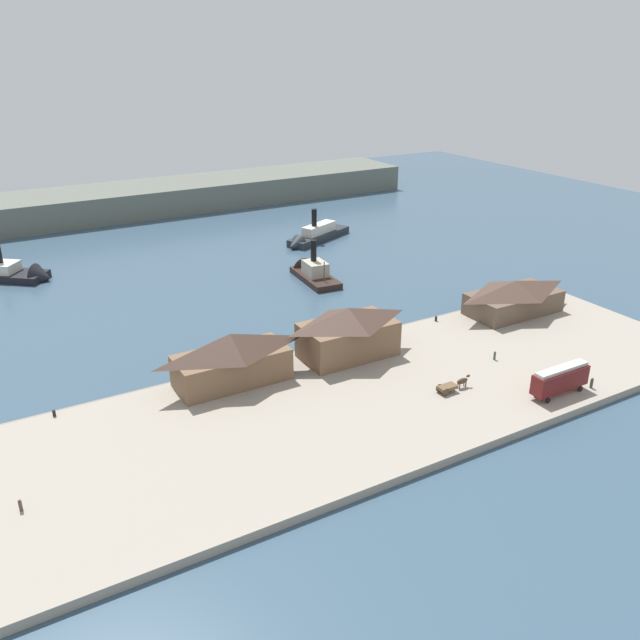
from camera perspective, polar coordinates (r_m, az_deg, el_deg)
name	(u,v)px	position (r m, az deg, el deg)	size (l,w,h in m)	color
ground_plane	(315,342)	(115.17, -0.43, -1.94)	(320.00, 320.00, 0.00)	#385166
quay_promenade	(388,392)	(98.49, 5.97, -6.30)	(110.00, 36.00, 1.20)	#9E9384
seawall_edge	(326,347)	(112.15, 0.49, -2.38)	(110.00, 0.80, 1.00)	gray
ferry_shed_central_terminal	(231,358)	(98.60, -7.73, -3.29)	(17.34, 7.78, 7.99)	brown
ferry_shed_east_terminal	(348,332)	(106.01, 2.46, -1.02)	(15.55, 8.85, 8.40)	brown
ferry_shed_customs_shed	(514,296)	(128.82, 16.55, 1.99)	(18.14, 9.40, 6.36)	brown
street_tram	(560,379)	(101.35, 20.21, -4.81)	(9.71, 2.47, 4.37)	maroon
horse_cart	(453,385)	(98.76, 11.48, -5.58)	(5.76, 1.66, 1.87)	brown
pedestrian_standing_center	(592,383)	(105.64, 22.59, -5.10)	(0.43, 0.43, 1.75)	#3D4C42
pedestrian_near_cart	(495,356)	(109.72, 14.98, -3.02)	(0.38, 0.38, 1.55)	#3D4C42
pedestrian_by_tram	(20,505)	(81.43, -24.66, -14.47)	(0.39, 0.39, 1.57)	#4C3D33
mooring_post_center_east	(54,413)	(97.97, -22.17, -7.53)	(0.44, 0.44, 0.90)	black
mooring_post_west	(436,319)	(122.46, 10.08, 0.11)	(0.44, 0.44, 0.90)	black
ferry_moored_east	(314,236)	(173.62, -0.57, 7.31)	(23.02, 14.09, 10.25)	#23282D
ferry_moored_west	(13,274)	(160.52, -25.16, 3.65)	(21.03, 18.99, 10.06)	black
ferry_approaching_west	(311,272)	(146.41, -0.77, 4.23)	(7.41, 17.12, 11.06)	black
far_headland	(138,200)	(212.00, -15.57, 10.08)	(180.00, 24.00, 8.00)	#60665B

